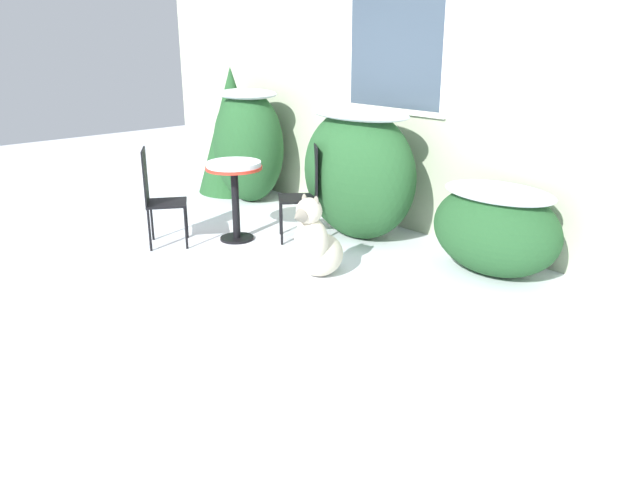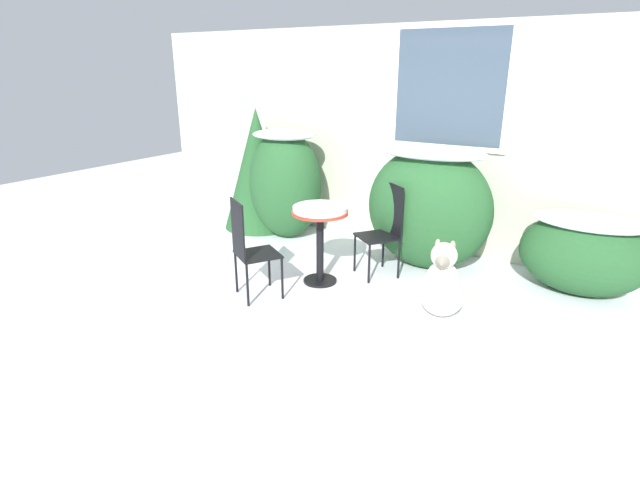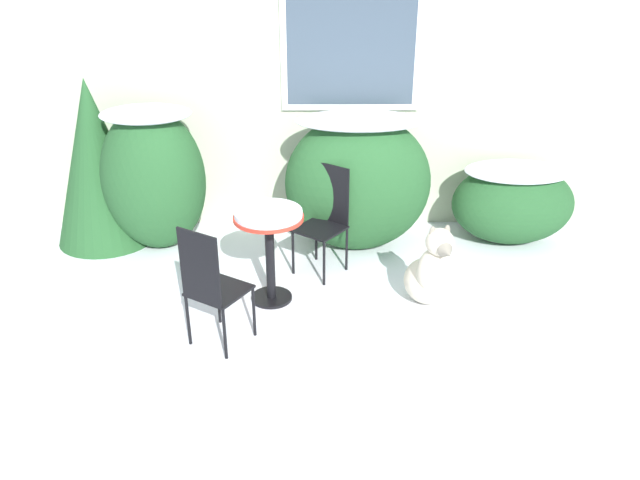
# 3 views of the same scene
# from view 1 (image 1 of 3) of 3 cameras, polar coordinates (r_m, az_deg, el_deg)

# --- Properties ---
(ground_plane) EXTENTS (16.00, 16.00, 0.00)m
(ground_plane) POSITION_cam_1_polar(r_m,az_deg,el_deg) (5.93, -9.88, -2.08)
(ground_plane) COLOR white
(house_wall) EXTENTS (8.00, 0.10, 2.61)m
(house_wall) POSITION_cam_1_polar(r_m,az_deg,el_deg) (7.00, 5.14, 12.59)
(house_wall) COLOR #B2BC9E
(house_wall) RESTS_ON ground_plane
(shrub_left) EXTENTS (0.99, 0.80, 1.40)m
(shrub_left) POSITION_cam_1_polar(r_m,az_deg,el_deg) (7.89, -6.57, 8.78)
(shrub_left) COLOR #235128
(shrub_left) RESTS_ON ground_plane
(shrub_middle) EXTENTS (1.39, 0.81, 1.34)m
(shrub_middle) POSITION_cam_1_polar(r_m,az_deg,el_deg) (6.42, 3.50, 6.36)
(shrub_middle) COLOR #235128
(shrub_middle) RESTS_ON ground_plane
(shrub_right) EXTENTS (1.20, 0.80, 0.80)m
(shrub_right) POSITION_cam_1_polar(r_m,az_deg,el_deg) (5.68, 15.76, 1.17)
(shrub_right) COLOR #235128
(shrub_right) RESTS_ON ground_plane
(evergreen_bush) EXTENTS (0.97, 0.97, 1.63)m
(evergreen_bush) POSITION_cam_1_polar(r_m,az_deg,el_deg) (8.45, -7.99, 9.91)
(evergreen_bush) COLOR #235128
(evergreen_bush) RESTS_ON ground_plane
(patio_table) EXTENTS (0.57, 0.57, 0.82)m
(patio_table) POSITION_cam_1_polar(r_m,az_deg,el_deg) (6.39, -7.83, 5.62)
(patio_table) COLOR black
(patio_table) RESTS_ON ground_plane
(patio_chair_near_table) EXTENTS (0.54, 0.54, 0.98)m
(patio_chair_near_table) POSITION_cam_1_polar(r_m,az_deg,el_deg) (6.39, -1.34, 4.61)
(patio_chair_near_table) COLOR black
(patio_chair_near_table) RESTS_ON ground_plane
(patio_chair_far_side) EXTENTS (0.53, 0.53, 0.98)m
(patio_chair_far_side) POSITION_cam_1_polar(r_m,az_deg,el_deg) (6.40, -14.62, 4.03)
(patio_chair_far_side) COLOR black
(patio_chair_far_side) RESTS_ON ground_plane
(dog) EXTENTS (0.48, 0.68, 0.76)m
(dog) POSITION_cam_1_polar(r_m,az_deg,el_deg) (5.43, -0.35, -0.54)
(dog) COLOR beige
(dog) RESTS_ON ground_plane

